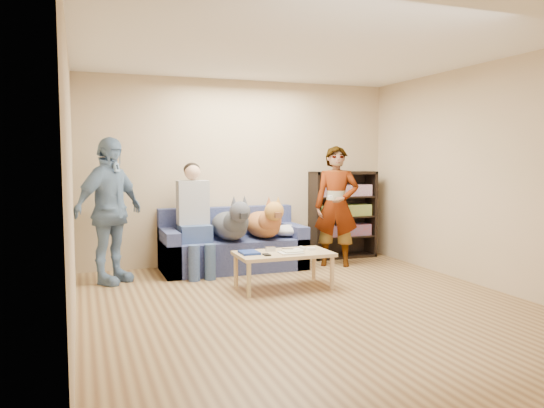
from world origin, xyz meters
name	(u,v)px	position (x,y,z in m)	size (l,w,h in m)	color
ground	(313,307)	(0.00, 0.00, 0.00)	(5.00, 5.00, 0.00)	brown
ceiling	(315,44)	(0.00, 0.00, 2.60)	(5.00, 5.00, 0.00)	white
wall_back	(241,172)	(0.00, 2.50, 1.30)	(4.50, 4.50, 0.00)	tan
wall_front	(505,196)	(0.00, -2.50, 1.30)	(4.50, 4.50, 0.00)	tan
wall_left	(71,182)	(-2.25, 0.00, 1.30)	(5.00, 5.00, 0.00)	tan
wall_right	(494,176)	(2.25, 0.00, 1.30)	(5.00, 5.00, 0.00)	tan
blanket	(287,230)	(0.50, 1.95, 0.51)	(0.45, 0.38, 0.16)	#B8B7BD
person_standing_right	(336,206)	(1.18, 1.81, 0.83)	(0.61, 0.40, 1.67)	gray
person_standing_left	(109,211)	(-1.85, 1.80, 0.88)	(1.03, 0.43, 1.75)	#6E8FB0
held_controller	(330,196)	(0.98, 1.61, 0.99)	(0.04, 0.11, 0.03)	white
notebook_blue	(249,253)	(-0.39, 0.90, 0.43)	(0.20, 0.26, 0.03)	navy
papers	(291,253)	(0.06, 0.75, 0.43)	(0.26, 0.20, 0.01)	silver
magazine	(293,251)	(0.09, 0.77, 0.44)	(0.22, 0.17, 0.01)	beige
camera_silver	(270,249)	(-0.11, 0.97, 0.45)	(0.11, 0.06, 0.05)	#AFAFB4
controller_a	(302,248)	(0.29, 0.95, 0.43)	(0.04, 0.13, 0.03)	white
controller_b	(311,249)	(0.37, 0.87, 0.43)	(0.09, 0.06, 0.03)	white
headphone_cup_a	(300,251)	(0.21, 0.83, 0.43)	(0.07, 0.07, 0.02)	white
headphone_cup_b	(297,249)	(0.21, 0.91, 0.43)	(0.07, 0.07, 0.02)	white
pen_orange	(287,254)	(-0.01, 0.69, 0.42)	(0.01, 0.01, 0.14)	orange
pen_black	(287,249)	(0.13, 1.03, 0.42)	(0.01, 0.01, 0.14)	black
wallet	(267,255)	(-0.24, 0.73, 0.43)	(0.07, 0.12, 0.01)	black
sofa	(232,248)	(-0.25, 2.10, 0.28)	(1.90, 0.85, 0.82)	#515B93
person_seated	(194,215)	(-0.79, 1.97, 0.77)	(0.40, 0.73, 1.47)	#3D5C86
dog_gray	(231,224)	(-0.32, 1.86, 0.65)	(0.43, 1.26, 0.62)	#4A4C54
dog_tan	(265,223)	(0.15, 1.89, 0.64)	(0.41, 1.17, 0.60)	#AD6735
coffee_table	(284,256)	(0.01, 0.85, 0.37)	(1.10, 0.60, 0.42)	tan
bookshelf	(343,213)	(1.55, 2.33, 0.68)	(1.00, 0.34, 1.30)	black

